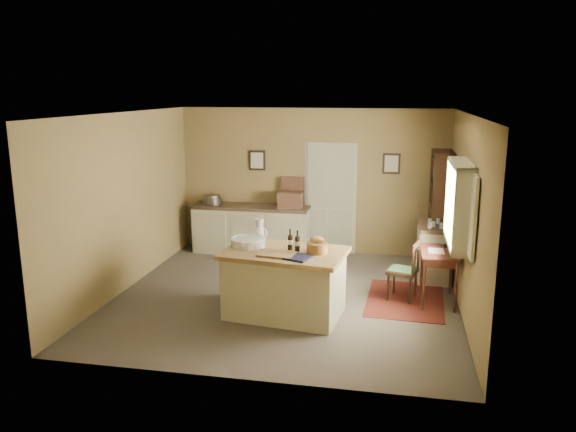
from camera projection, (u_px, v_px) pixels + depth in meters
name	position (u px, v px, depth m)	size (l,w,h in m)	color
ground	(286.00, 296.00, 8.40)	(5.00, 5.00, 0.00)	#63594B
wall_back	(312.00, 181.00, 10.49)	(5.00, 0.10, 2.70)	olive
wall_front	(238.00, 258.00, 5.71)	(5.00, 0.10, 2.70)	olive
wall_left	(126.00, 202.00, 8.56)	(0.10, 5.00, 2.70)	olive
wall_right	(466.00, 216.00, 7.63)	(0.10, 5.00, 2.70)	olive
ceiling	(286.00, 114.00, 7.80)	(5.00, 5.00, 0.00)	silver
door	(330.00, 198.00, 10.46)	(0.97, 0.06, 2.11)	#A8AB8F
framed_prints	(323.00, 162.00, 10.35)	(2.82, 0.02, 0.38)	black
window	(463.00, 204.00, 7.41)	(0.25, 1.99, 1.12)	beige
work_island	(284.00, 281.00, 7.63)	(1.73, 1.24, 1.20)	beige
sideboard	(252.00, 227.00, 10.60)	(2.20, 0.62, 1.18)	beige
rug	(405.00, 300.00, 8.26)	(1.10, 1.60, 0.01)	#521D12
writing_desk	(439.00, 258.00, 8.05)	(0.51, 0.83, 0.82)	#3B1C13
desk_chair	(402.00, 271.00, 8.21)	(0.40, 0.40, 0.86)	black
right_cabinet	(434.00, 251.00, 9.14)	(0.53, 0.94, 0.99)	beige
shelving_unit	(443.00, 210.00, 9.65)	(0.34, 0.91, 2.01)	black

